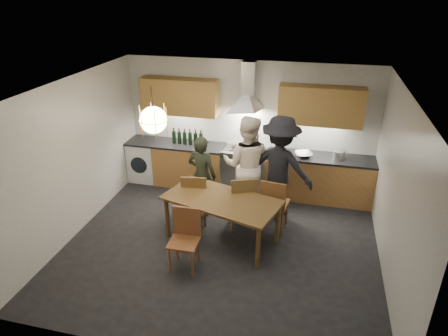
% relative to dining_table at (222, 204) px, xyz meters
% --- Properties ---
extents(ground, '(5.00, 5.00, 0.00)m').
position_rel_dining_table_xyz_m(ground, '(0.03, -0.14, -0.69)').
color(ground, black).
rests_on(ground, ground).
extents(room_shell, '(5.02, 4.52, 2.61)m').
position_rel_dining_table_xyz_m(room_shell, '(0.03, -0.14, 1.02)').
color(room_shell, white).
rests_on(room_shell, ground).
extents(counter_run, '(5.00, 0.62, 0.90)m').
position_rel_dining_table_xyz_m(counter_run, '(0.05, 1.81, -0.24)').
color(counter_run, tan).
rests_on(counter_run, ground).
extents(range_stove, '(0.90, 0.60, 0.92)m').
position_rel_dining_table_xyz_m(range_stove, '(0.03, 1.81, -0.24)').
color(range_stove, silver).
rests_on(range_stove, ground).
extents(wall_fixtures, '(4.30, 0.54, 1.10)m').
position_rel_dining_table_xyz_m(wall_fixtures, '(0.03, 1.93, 1.19)').
color(wall_fixtures, tan).
rests_on(wall_fixtures, ground).
extents(pendant_lamp, '(0.43, 0.43, 0.70)m').
position_rel_dining_table_xyz_m(pendant_lamp, '(-0.97, -0.24, 1.41)').
color(pendant_lamp, black).
rests_on(pendant_lamp, ground).
extents(dining_table, '(2.02, 1.39, 0.78)m').
position_rel_dining_table_xyz_m(dining_table, '(0.00, 0.00, 0.00)').
color(dining_table, brown).
rests_on(dining_table, ground).
extents(chair_back_left, '(0.49, 0.49, 0.96)m').
position_rel_dining_table_xyz_m(chair_back_left, '(-0.57, 0.37, -0.13)').
color(chair_back_left, brown).
rests_on(chair_back_left, ground).
extents(chair_back_mid, '(0.58, 0.58, 1.00)m').
position_rel_dining_table_xyz_m(chair_back_mid, '(0.27, 0.42, -0.11)').
color(chair_back_mid, brown).
rests_on(chair_back_mid, ground).
extents(chair_back_right, '(0.49, 0.49, 0.97)m').
position_rel_dining_table_xyz_m(chair_back_right, '(0.79, 0.49, -0.13)').
color(chair_back_right, brown).
rests_on(chair_back_right, ground).
extents(chair_front, '(0.44, 0.44, 0.95)m').
position_rel_dining_table_xyz_m(chair_front, '(-0.37, -0.76, -0.14)').
color(chair_front, brown).
rests_on(chair_front, ground).
extents(person_left, '(0.59, 0.44, 1.49)m').
position_rel_dining_table_xyz_m(person_left, '(-0.58, 0.82, 0.06)').
color(person_left, black).
rests_on(person_left, ground).
extents(person_mid, '(0.91, 0.71, 1.85)m').
position_rel_dining_table_xyz_m(person_mid, '(0.21, 1.05, 0.24)').
color(person_mid, white).
rests_on(person_mid, ground).
extents(person_right, '(1.33, 0.93, 1.89)m').
position_rel_dining_table_xyz_m(person_right, '(0.80, 1.07, 0.26)').
color(person_right, black).
rests_on(person_right, ground).
extents(mixing_bowl, '(0.42, 0.42, 0.08)m').
position_rel_dining_table_xyz_m(mixing_bowl, '(1.17, 1.74, 0.25)').
color(mixing_bowl, silver).
rests_on(mixing_bowl, counter_run).
extents(stock_pot, '(0.23, 0.23, 0.16)m').
position_rel_dining_table_xyz_m(stock_pot, '(1.82, 1.79, 0.29)').
color(stock_pot, silver).
rests_on(stock_pot, counter_run).
extents(wine_bottles, '(0.66, 0.08, 0.33)m').
position_rel_dining_table_xyz_m(wine_bottles, '(-1.18, 1.82, 0.38)').
color(wine_bottles, black).
rests_on(wine_bottles, counter_run).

